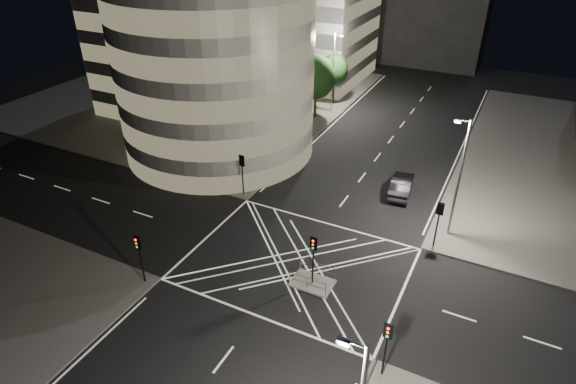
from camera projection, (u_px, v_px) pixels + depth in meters
The scene contains 22 objects.
ground at pixel (296, 264), 36.44m from camera, with size 120.00×120.00×0.00m, color black.
sidewalk_far_left at pixel (196, 95), 68.26m from camera, with size 42.00×42.00×0.15m, color #494644.
central_island at pixel (312, 283), 34.49m from camera, with size 3.00×2.00×0.15m, color slate.
office_tower_curved at pixel (201, 19), 52.27m from camera, with size 30.00×29.00×27.20m.
office_block_rear at pixel (287, 0), 71.34m from camera, with size 24.00×16.00×22.00m, color gray.
building_far_end at pixel (431, 8), 77.74m from camera, with size 18.00×8.00×18.00m, color black.
tree_a at pixel (238, 140), 45.11m from camera, with size 4.19×4.19×6.68m.
tree_b at pixel (269, 111), 49.31m from camera, with size 4.61×4.61×7.69m.
tree_c at pixel (294, 101), 54.36m from camera, with size 3.90×3.90×6.38m.
tree_d at pixel (316, 77), 58.44m from camera, with size 4.66×4.66×7.84m.
tree_e at pixel (334, 70), 63.36m from camera, with size 3.62×3.62×6.59m.
traffic_signal_fl at pixel (242, 168), 43.54m from camera, with size 0.55×0.22×4.00m.
traffic_signal_nl at pixel (139, 250), 33.13m from camera, with size 0.55×0.22×4.00m.
traffic_signal_fr at pixel (439, 216), 36.75m from camera, with size 0.55×0.22×4.00m.
traffic_signal_nr at pixel (387, 340), 26.34m from camera, with size 0.55×0.22×4.00m.
traffic_signal_island at pixel (313, 252), 33.02m from camera, with size 0.55×0.22×4.00m.
street_lamp_left_near at pixel (263, 119), 46.42m from camera, with size 1.25×0.25×10.00m.
street_lamp_left_far at pixel (334, 70), 60.19m from camera, with size 1.25×0.25×10.00m.
street_lamp_right_far at pixel (459, 176), 36.84m from camera, with size 1.25×0.25×10.00m.
railing_island_south at pixel (307, 284), 33.48m from camera, with size 2.80×0.06×1.10m, color slate.
railing_island_north at pixel (318, 269), 34.85m from camera, with size 2.80×0.06×1.10m, color slate.
sedan at pixel (401, 185), 44.87m from camera, with size 1.82×5.23×1.72m, color black.
Camera 1 is at (12.23, -25.68, 23.44)m, focal length 30.00 mm.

